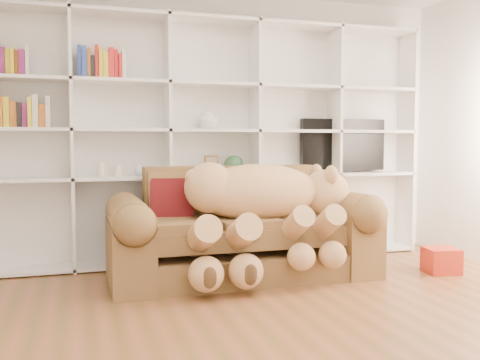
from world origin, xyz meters
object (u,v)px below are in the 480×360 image
object	(u,v)px
gift_box	(441,260)
tv	(343,146)
teddy_bear	(263,204)
sofa	(242,235)

from	to	relation	value
gift_box	tv	world-z (taller)	tv
tv	teddy_bear	bearing A→B (deg)	-143.98
teddy_bear	gift_box	world-z (taller)	teddy_bear
teddy_bear	gift_box	bearing A→B (deg)	-2.76
gift_box	tv	distance (m)	1.58
sofa	tv	distance (m)	1.71
tv	sofa	bearing A→B (deg)	-152.74
gift_box	tv	xyz separation A→B (m)	(-0.41, 1.13, 1.03)
teddy_bear	gift_box	size ratio (longest dim) A/B	5.84
gift_box	teddy_bear	bearing A→B (deg)	171.82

